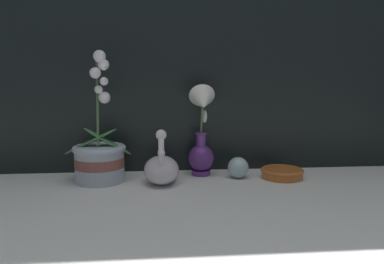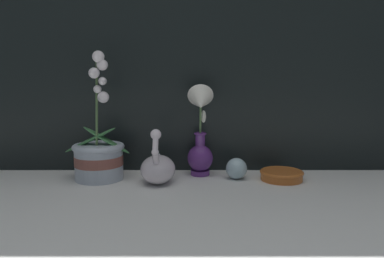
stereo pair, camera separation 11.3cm
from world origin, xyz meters
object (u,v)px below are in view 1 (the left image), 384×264
Objects in this scene: orchid_potted_plant at (100,156)px; swan_figurine at (161,168)px; amber_dish at (282,172)px; glass_sphere at (238,168)px; blue_vase at (202,137)px.

orchid_potted_plant is 0.21m from swan_figurine.
amber_dish is (0.42, 0.03, -0.03)m from swan_figurine.
glass_sphere is at bearing 174.89° from amber_dish.
glass_sphere is at bearing 0.29° from orchid_potted_plant.
swan_figurine is 1.28× the size of amber_dish.
orchid_potted_plant is 2.31× the size of swan_figurine.
blue_vase is at bearing 164.16° from glass_sphere.
swan_figurine is at bearing -150.21° from blue_vase.
orchid_potted_plant is at bearing 167.95° from swan_figurine.
glass_sphere is at bearing -15.84° from blue_vase.
amber_dish is (0.62, -0.01, -0.07)m from orchid_potted_plant.
glass_sphere is (0.12, -0.04, -0.10)m from blue_vase.
glass_sphere is 0.50× the size of amber_dish.
orchid_potted_plant is 5.93× the size of glass_sphere.
blue_vase is 2.20× the size of amber_dish.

